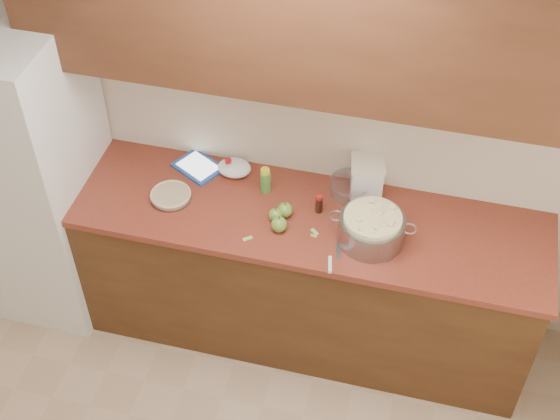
% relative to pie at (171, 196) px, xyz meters
% --- Properties ---
extents(counter_run, '(2.64, 0.68, 0.92)m').
position_rel_pie_xyz_m(counter_run, '(0.61, 0.04, -0.48)').
color(counter_run, '#513117').
rests_on(counter_run, ground).
extents(upper_cabinets, '(2.60, 0.34, 0.70)m').
position_rel_pie_xyz_m(upper_cabinets, '(0.61, 0.20, 1.01)').
color(upper_cabinets, '#562E1A').
rests_on(upper_cabinets, room_shell).
extents(fridge, '(0.70, 0.70, 1.80)m').
position_rel_pie_xyz_m(fridge, '(-0.83, 0.01, -0.04)').
color(fridge, white).
rests_on(fridge, ground).
extents(pie, '(0.22, 0.22, 0.04)m').
position_rel_pie_xyz_m(pie, '(0.00, 0.00, 0.00)').
color(pie, silver).
rests_on(pie, counter_run).
extents(colander, '(0.43, 0.32, 0.16)m').
position_rel_pie_xyz_m(colander, '(1.04, -0.04, 0.06)').
color(colander, gray).
rests_on(colander, counter_run).
extents(flour_canister, '(0.20, 0.20, 0.21)m').
position_rel_pie_xyz_m(flour_canister, '(0.96, 0.29, 0.09)').
color(flour_canister, white).
rests_on(flour_canister, counter_run).
extents(tablet, '(0.30, 0.28, 0.02)m').
position_rel_pie_xyz_m(tablet, '(0.06, 0.25, -0.01)').
color(tablet, '#234EAA').
rests_on(tablet, counter_run).
extents(paring_knife, '(0.06, 0.20, 0.02)m').
position_rel_pie_xyz_m(paring_knife, '(0.89, -0.24, -0.01)').
color(paring_knife, gray).
rests_on(paring_knife, counter_run).
extents(lemon_bottle, '(0.05, 0.05, 0.15)m').
position_rel_pie_xyz_m(lemon_bottle, '(0.46, 0.18, 0.05)').
color(lemon_bottle, '#4C8C38').
rests_on(lemon_bottle, counter_run).
extents(cinnamon_shaker, '(0.04, 0.04, 0.10)m').
position_rel_pie_xyz_m(cinnamon_shaker, '(0.24, 0.25, 0.03)').
color(cinnamon_shaker, beige).
rests_on(cinnamon_shaker, counter_run).
extents(vanilla_bottle, '(0.04, 0.04, 0.11)m').
position_rel_pie_xyz_m(vanilla_bottle, '(0.76, 0.09, 0.03)').
color(vanilla_bottle, black).
rests_on(vanilla_bottle, counter_run).
extents(mixing_bowl, '(0.22, 0.22, 0.08)m').
position_rel_pie_xyz_m(mixing_bowl, '(0.89, 0.26, 0.03)').
color(mixing_bowl, silver).
rests_on(mixing_bowl, counter_run).
extents(paper_towel, '(0.22, 0.20, 0.07)m').
position_rel_pie_xyz_m(paper_towel, '(0.26, 0.26, 0.02)').
color(paper_towel, white).
rests_on(paper_towel, counter_run).
extents(apple_left, '(0.07, 0.07, 0.08)m').
position_rel_pie_xyz_m(apple_left, '(0.56, -0.02, 0.02)').
color(apple_left, olive).
rests_on(apple_left, counter_run).
extents(apple_center, '(0.08, 0.08, 0.09)m').
position_rel_pie_xyz_m(apple_center, '(0.60, 0.02, 0.02)').
color(apple_center, olive).
rests_on(apple_center, counter_run).
extents(apple_front, '(0.08, 0.08, 0.09)m').
position_rel_pie_xyz_m(apple_front, '(0.60, -0.08, 0.02)').
color(apple_front, olive).
rests_on(apple_front, counter_run).
extents(peel_a, '(0.05, 0.05, 0.00)m').
position_rel_pie_xyz_m(peel_a, '(0.46, -0.18, -0.02)').
color(peel_a, '#9CC760').
rests_on(peel_a, counter_run).
extents(peel_b, '(0.03, 0.02, 0.00)m').
position_rel_pie_xyz_m(peel_b, '(0.77, -0.08, -0.02)').
color(peel_b, '#9CC760').
rests_on(peel_b, counter_run).
extents(peel_c, '(0.05, 0.05, 0.00)m').
position_rel_pie_xyz_m(peel_c, '(0.77, -0.05, -0.02)').
color(peel_c, '#9CC760').
rests_on(peel_c, counter_run).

